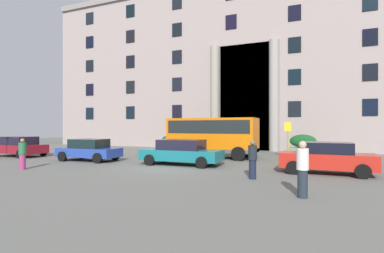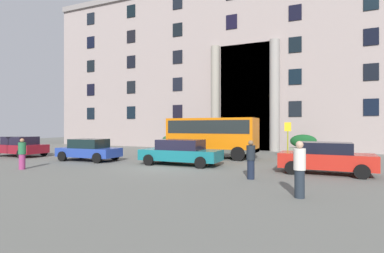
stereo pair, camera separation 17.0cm
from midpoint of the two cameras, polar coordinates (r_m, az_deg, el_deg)
name	(u,v)px [view 2 (the right image)]	position (r m, az deg, el deg)	size (l,w,h in m)	color
ground_plane	(166,168)	(15.89, -4.73, -8.12)	(80.00, 64.00, 0.12)	#61625C
office_building_facade	(243,69)	(32.83, 10.03, 10.99)	(42.61, 9.69, 16.89)	gray
orange_minibus	(212,134)	(20.52, 4.23, -1.50)	(6.13, 2.63, 2.76)	orange
bus_stop_sign	(288,136)	(20.89, 18.40, -1.79)	(0.44, 0.08, 2.47)	#979C13
hedge_planter_west	(169,143)	(27.37, -4.25, -3.21)	(1.47, 0.88, 1.35)	slate
hedge_planter_far_east	(234,143)	(25.63, 8.40, -3.17)	(1.54, 0.85, 1.59)	#6D6859
hedge_planter_entrance_left	(303,145)	(24.75, 21.07, -3.32)	(2.09, 0.93, 1.55)	slate
parked_compact_extra	(89,150)	(19.79, -19.22, -4.28)	(4.01, 2.02, 1.39)	#243E98
parked_coupe_end	(20,146)	(24.76, -30.32, -3.36)	(3.97, 2.06, 1.45)	maroon
parked_hatchback_near	(326,158)	(14.93, 24.92, -5.54)	(4.13, 2.05, 1.46)	red
parked_estate_mid	(181,152)	(16.69, -1.93, -4.99)	(4.60, 2.05, 1.44)	#14656F
motorcycle_near_kerb	(185,154)	(18.59, -1.05, -5.34)	(1.87, 0.70, 0.89)	black
pedestrian_man_crossing	(300,169)	(9.64, 20.72, -7.78)	(0.36, 0.36, 1.74)	#1F2731
pedestrian_woman_dark_dress	(251,160)	(12.46, 11.79, -6.35)	(0.36, 0.36, 1.61)	#161E30
pedestrian_child_trailing	(22,154)	(17.24, -29.97, -4.64)	(0.36, 0.36, 1.58)	#953268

